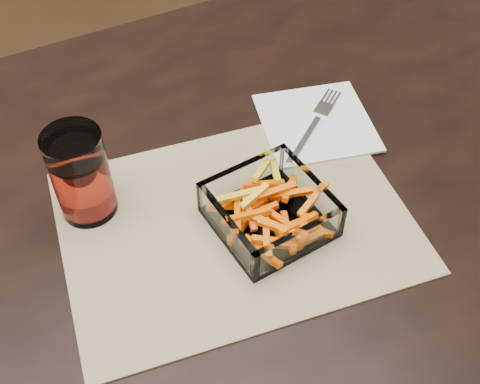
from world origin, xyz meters
The scene contains 6 objects.
dining_table centered at (0.00, 0.00, 0.66)m, with size 1.60×0.90×0.75m.
placemat centered at (0.06, -0.06, 0.75)m, with size 0.45×0.33×0.00m, color tan.
glass_bowl centered at (0.10, -0.08, 0.78)m, with size 0.15×0.15×0.05m.
tumbler centered at (-0.10, 0.05, 0.81)m, with size 0.07×0.07×0.13m.
napkin centered at (0.26, 0.06, 0.76)m, with size 0.16×0.16×0.00m, color white.
fork centered at (0.26, 0.06, 0.76)m, with size 0.15×0.12×0.00m.
Camera 1 is at (-0.16, -0.50, 1.38)m, focal length 45.00 mm.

